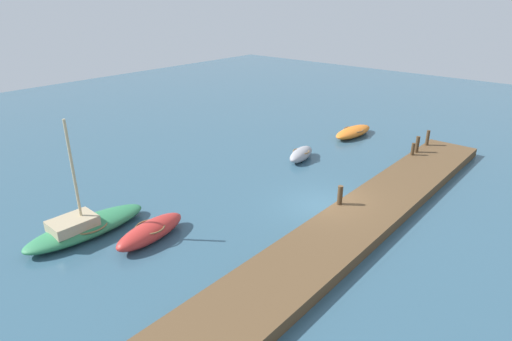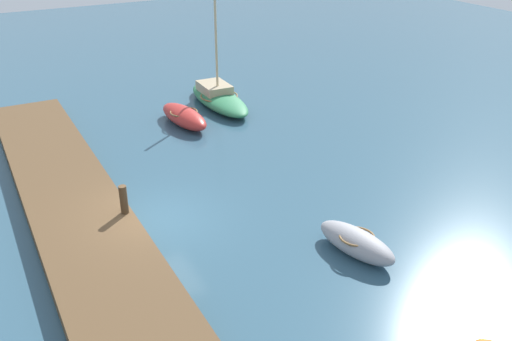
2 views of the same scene
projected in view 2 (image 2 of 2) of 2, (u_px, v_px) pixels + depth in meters
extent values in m
plane|color=#33566B|center=(156.00, 222.00, 18.84)|extent=(84.00, 84.00, 0.00)
cube|color=brown|center=(88.00, 233.00, 17.75)|extent=(25.99, 3.12, 0.52)
ellipsoid|color=#939399|center=(356.00, 242.00, 17.02)|extent=(2.97, 1.60, 0.78)
torus|color=olive|center=(357.00, 236.00, 16.93)|extent=(1.31, 1.31, 0.07)
ellipsoid|color=#2D7A4C|center=(219.00, 99.00, 28.99)|extent=(5.73, 2.02, 0.69)
torus|color=olive|center=(219.00, 96.00, 28.91)|extent=(2.00, 2.00, 0.07)
cube|color=tan|center=(214.00, 88.00, 29.27)|extent=(1.97, 1.40, 0.48)
cylinder|color=#C6B284|center=(216.00, 48.00, 27.94)|extent=(0.12, 0.12, 4.92)
ellipsoid|color=#B72D28|center=(184.00, 116.00, 26.59)|extent=(3.79, 1.65, 0.83)
torus|color=olive|center=(184.00, 112.00, 26.48)|extent=(1.46, 1.46, 0.07)
cylinder|color=#47331E|center=(124.00, 200.00, 18.13)|extent=(0.26, 0.26, 0.99)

